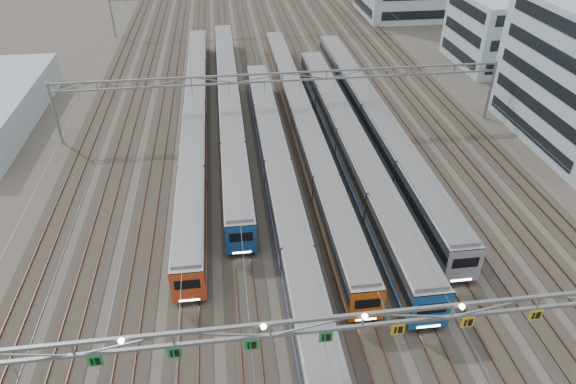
{
  "coord_description": "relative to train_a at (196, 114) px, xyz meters",
  "views": [
    {
      "loc": [
        -7.22,
        -20.53,
        30.75
      ],
      "look_at": [
        -1.92,
        19.98,
        3.5
      ],
      "focal_mm": 32.0,
      "sensor_mm": 36.0,
      "label": 1
    }
  ],
  "objects": [
    {
      "name": "track_bed",
      "position": [
        11.25,
        58.11,
        -0.56
      ],
      "size": [
        54.0,
        260.0,
        5.42
      ],
      "color": "#2D2823",
      "rests_on": "ground"
    },
    {
      "name": "train_a",
      "position": [
        0.0,
        0.0,
        0.0
      ],
      "size": [
        2.76,
        64.73,
        3.6
      ],
      "color": "black",
      "rests_on": "ground"
    },
    {
      "name": "train_b",
      "position": [
        4.5,
        3.74,
        0.05
      ],
      "size": [
        2.84,
        61.6,
        3.7
      ],
      "color": "black",
      "rests_on": "ground"
    },
    {
      "name": "train_c",
      "position": [
        9.0,
        -16.18,
        0.06
      ],
      "size": [
        2.85,
        57.37,
        3.72
      ],
      "color": "black",
      "rests_on": "ground"
    },
    {
      "name": "train_d",
      "position": [
        13.5,
        -3.35,
        -0.01
      ],
      "size": [
        2.75,
        65.62,
        3.58
      ],
      "color": "black",
      "rests_on": "ground"
    },
    {
      "name": "train_e",
      "position": [
        18.0,
        -10.54,
        0.22
      ],
      "size": [
        3.1,
        53.98,
        4.04
      ],
      "color": "black",
      "rests_on": "ground"
    },
    {
      "name": "train_f",
      "position": [
        22.5,
        -4.19,
        0.21
      ],
      "size": [
        3.08,
        57.72,
        4.02
      ],
      "color": "black",
      "rests_on": "ground"
    },
    {
      "name": "gantry_near",
      "position": [
        11.2,
        -42.01,
        5.04
      ],
      "size": [
        56.36,
        0.61,
        8.08
      ],
      "color": "gray",
      "rests_on": "ground"
    },
    {
      "name": "gantry_mid",
      "position": [
        11.25,
        -1.89,
        4.34
      ],
      "size": [
        56.36,
        0.36,
        8.0
      ],
      "color": "gray",
      "rests_on": "ground"
    },
    {
      "name": "depot_bldg_mid",
      "position": [
        50.83,
        18.57,
        3.56
      ],
      "size": [
        14.0,
        16.0,
        11.23
      ],
      "primitive_type": "cube",
      "color": "#A4BAC4",
      "rests_on": "ground"
    }
  ]
}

